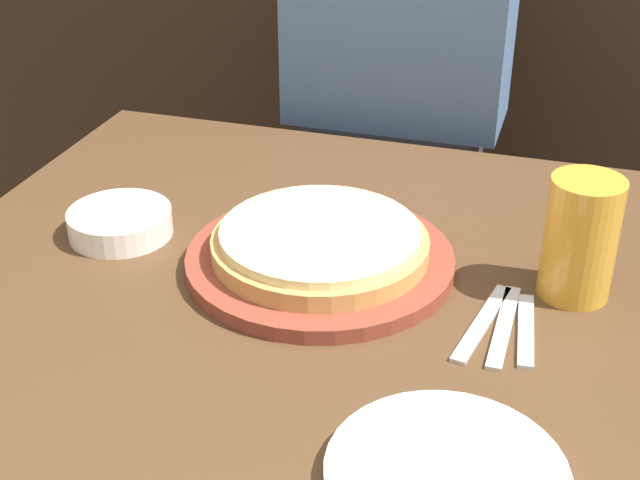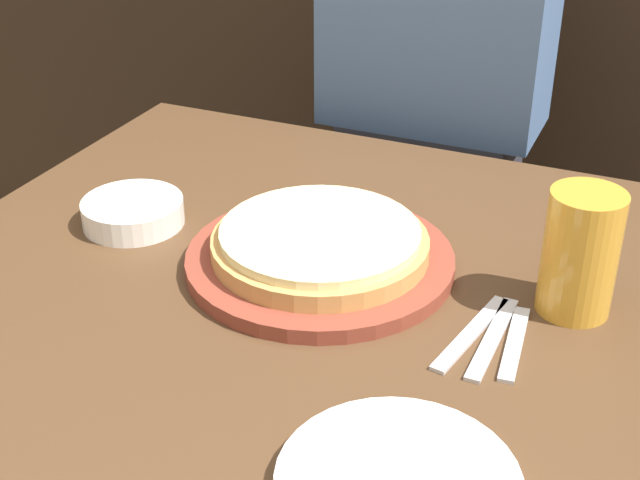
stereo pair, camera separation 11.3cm
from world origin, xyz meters
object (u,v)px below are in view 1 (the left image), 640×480
object	(u,v)px
dinner_knife	(504,326)
spoon	(526,330)
beer_glass	(581,233)
fork	(482,323)
diner_person	(394,156)
side_bowl	(120,223)
pizza_on_board	(320,251)
dinner_plate	(446,476)

from	to	relation	value
dinner_knife	spoon	bearing A→B (deg)	-0.00
beer_glass	fork	world-z (taller)	beer_glass
diner_person	spoon	bearing A→B (deg)	-65.57
beer_glass	dinner_knife	distance (m)	0.15
side_bowl	fork	distance (m)	0.51
diner_person	side_bowl	bearing A→B (deg)	-113.30
side_bowl	diner_person	distance (m)	0.65
beer_glass	spoon	xyz separation A→B (m)	(-0.05, -0.10, -0.08)
pizza_on_board	fork	xyz separation A→B (m)	(0.22, -0.07, -0.02)
side_bowl	diner_person	size ratio (longest dim) A/B	0.11
dinner_plate	fork	distance (m)	0.26
side_bowl	fork	xyz separation A→B (m)	(0.51, -0.07, -0.02)
beer_glass	pizza_on_board	bearing A→B (deg)	-174.15
dinner_plate	fork	world-z (taller)	dinner_plate
side_bowl	diner_person	xyz separation A→B (m)	(0.25, 0.59, -0.12)
beer_glass	fork	distance (m)	0.16
pizza_on_board	beer_glass	xyz separation A→B (m)	(0.31, 0.03, 0.06)
pizza_on_board	dinner_knife	size ratio (longest dim) A/B	2.02
side_bowl	dinner_knife	size ratio (longest dim) A/B	0.83
beer_glass	diner_person	distance (m)	0.69
fork	diner_person	world-z (taller)	diner_person
spoon	pizza_on_board	bearing A→B (deg)	165.66
pizza_on_board	side_bowl	bearing A→B (deg)	179.17
spoon	diner_person	size ratio (longest dim) A/B	0.11
side_bowl	beer_glass	bearing A→B (deg)	2.67
dinner_plate	spoon	size ratio (longest dim) A/B	1.54
beer_glass	fork	bearing A→B (deg)	-133.52
pizza_on_board	dinner_knife	xyz separation A→B (m)	(0.24, -0.07, -0.02)
side_bowl	spoon	bearing A→B (deg)	-7.47
pizza_on_board	spoon	distance (m)	0.28
beer_glass	diner_person	size ratio (longest dim) A/B	0.12
pizza_on_board	dinner_plate	size ratio (longest dim) A/B	1.54
pizza_on_board	side_bowl	world-z (taller)	pizza_on_board
beer_glass	diner_person	xyz separation A→B (m)	(-0.35, 0.56, -0.18)
side_bowl	diner_person	bearing A→B (deg)	66.70
pizza_on_board	dinner_knife	bearing A→B (deg)	-15.75
dinner_plate	spoon	world-z (taller)	dinner_plate
dinner_plate	dinner_knife	world-z (taller)	dinner_plate
dinner_plate	side_bowl	world-z (taller)	side_bowl
diner_person	pizza_on_board	bearing A→B (deg)	-86.83
beer_glass	fork	xyz separation A→B (m)	(-0.10, -0.10, -0.08)
dinner_knife	dinner_plate	bearing A→B (deg)	-94.58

